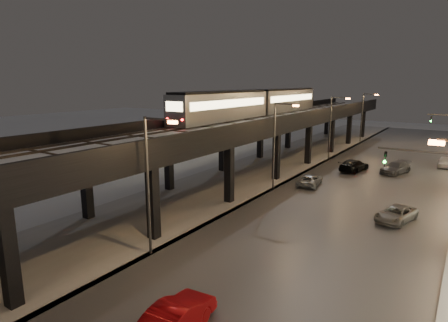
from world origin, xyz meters
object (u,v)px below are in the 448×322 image
Objects in this scene: car_mid_dark at (354,166)px; subway_train at (258,102)px; car_onc_dark at (396,215)px; car_onc_white at (396,168)px; car_onc_red at (445,162)px; car_near_white at (176,319)px; car_mid_silver at (310,180)px.

subway_train is at bearing 19.17° from car_mid_dark.
car_onc_dark is 0.90× the size of car_onc_white.
subway_train reaches higher than car_onc_dark.
car_mid_dark is 12.97m from car_onc_red.
car_onc_white is at bearing -150.02° from car_mid_dark.
car_mid_dark is 4.87m from car_onc_white.
car_onc_red is at bearing 74.75° from car_onc_white.
car_onc_dark is (20.16, -13.82, -7.70)m from subway_train.
car_onc_white is at bearing 11.73° from subway_train.
car_onc_white is at bearing -99.71° from car_near_white.
car_near_white is 36.01m from car_mid_dark.
car_near_white reaches higher than car_onc_white.
car_mid_dark is at bearing -92.61° from car_near_white.
car_near_white reaches higher than car_mid_silver.
car_onc_red is at bearing -105.00° from car_near_white.
car_mid_dark is 1.16× the size of car_onc_dark.
subway_train reaches higher than car_onc_white.
car_near_white is 1.18× the size of car_onc_red.
car_near_white is at bearing -76.59° from car_onc_white.
subway_train is at bearing -72.34° from car_near_white.
car_onc_red is (11.58, 18.31, 0.05)m from car_mid_silver.
subway_train is 7.68× the size of car_mid_silver.
subway_train is 14.97m from car_mid_silver.
car_mid_silver is 0.87× the size of car_mid_dark.
subway_train is at bearing -155.70° from car_onc_red.
car_onc_dark is (9.64, -6.44, -0.01)m from car_mid_silver.
car_mid_dark is at bearing -110.80° from car_mid_silver.
subway_train is 25.62m from car_onc_dark.
car_onc_white reaches higher than car_onc_dark.
subway_train reaches higher than car_mid_silver.
car_onc_dark is (5.76, 20.19, -0.15)m from car_near_white.
car_mid_dark is at bearing 8.77° from subway_train.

